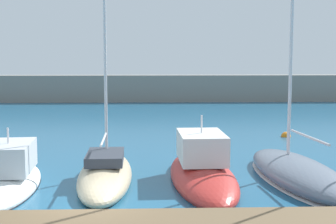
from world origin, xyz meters
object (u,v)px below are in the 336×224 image
object	(u,v)px
sailboat_sand_fourth	(105,173)
motorboat_red_fifth	(202,170)
motorboat_white_third	(9,178)
sailboat_slate_sixth	(297,171)
mooring_buoy_orange	(286,137)

from	to	relation	value
sailboat_sand_fourth	motorboat_red_fifth	bearing A→B (deg)	-92.23
motorboat_white_third	sailboat_slate_sixth	distance (m)	11.89
motorboat_white_third	sailboat_sand_fourth	xyz separation A→B (m)	(3.76, 0.91, -0.04)
sailboat_slate_sixth	mooring_buoy_orange	size ratio (longest dim) A/B	24.57
sailboat_slate_sixth	mooring_buoy_orange	distance (m)	11.51
mooring_buoy_orange	motorboat_red_fifth	bearing A→B (deg)	-121.20
motorboat_red_fifth	sailboat_slate_sixth	distance (m)	4.03
motorboat_red_fifth	sailboat_slate_sixth	bearing A→B (deg)	-93.08
sailboat_sand_fourth	motorboat_red_fifth	distance (m)	4.08
sailboat_sand_fourth	mooring_buoy_orange	size ratio (longest dim) A/B	22.92
sailboat_slate_sixth	motorboat_red_fifth	bearing A→B (deg)	83.77
mooring_buoy_orange	sailboat_sand_fourth	bearing A→B (deg)	-134.35
sailboat_sand_fourth	mooring_buoy_orange	bearing A→B (deg)	-45.96
motorboat_white_third	mooring_buoy_orange	bearing A→B (deg)	-55.08
sailboat_slate_sixth	motorboat_white_third	bearing A→B (deg)	88.74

